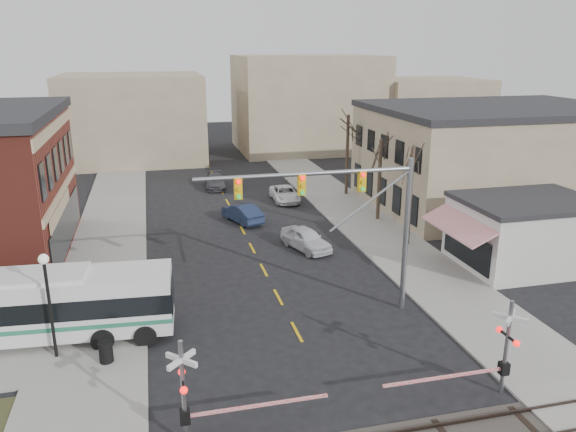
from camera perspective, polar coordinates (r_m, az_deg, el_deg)
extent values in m
plane|color=black|center=(25.94, 2.04, -13.75)|extent=(160.00, 160.00, 0.00)
cube|color=gray|center=(43.60, -17.50, -1.45)|extent=(5.00, 60.00, 0.12)
cube|color=gray|center=(46.22, 6.63, 0.28)|extent=(5.00, 60.00, 0.12)
cube|color=tan|center=(38.91, -21.95, 2.43)|extent=(0.10, 15.00, 0.50)
cube|color=tan|center=(38.18, -22.63, 8.39)|extent=(0.10, 15.00, 0.70)
cube|color=black|center=(39.56, -21.56, -1.07)|extent=(0.08, 13.00, 2.60)
cube|color=gray|center=(50.96, 20.15, 5.48)|extent=(20.00, 15.00, 8.00)
cube|color=#262628|center=(50.36, 20.65, 10.21)|extent=(20.30, 15.30, 0.50)
cube|color=beige|center=(37.78, 23.01, -1.75)|extent=(8.00, 6.00, 4.00)
cube|color=#262628|center=(37.20, 23.38, 1.39)|extent=(8.20, 6.20, 0.30)
cube|color=#B5161D|center=(34.87, 16.84, -0.87)|extent=(1.68, 6.00, 0.87)
cylinder|color=#382B21|center=(38.62, 12.30, 1.95)|extent=(0.28, 0.28, 6.75)
cylinder|color=#382B21|center=(44.08, 9.26, 3.67)|extent=(0.28, 0.28, 6.30)
cylinder|color=#382B21|center=(51.34, 6.03, 6.19)|extent=(0.28, 0.28, 7.20)
cube|color=silver|center=(28.48, -24.44, -8.28)|extent=(12.63, 3.58, 2.77)
cube|color=black|center=(28.41, -24.49, -7.93)|extent=(12.67, 3.62, 0.93)
cube|color=#246E54|center=(28.74, -24.28, -9.44)|extent=(12.67, 3.62, 0.21)
cylinder|color=black|center=(29.03, -24.12, -10.64)|extent=(1.23, 2.77, 1.04)
cylinder|color=gray|center=(29.01, 11.90, -2.00)|extent=(0.28, 0.28, 8.00)
cylinder|color=gray|center=(26.23, 1.88, 4.30)|extent=(10.54, 0.20, 0.20)
cube|color=gold|center=(27.21, 7.51, 3.55)|extent=(0.35, 0.30, 1.00)
cube|color=gold|center=(26.29, 1.39, 3.22)|extent=(0.35, 0.30, 1.00)
cube|color=gold|center=(25.68, -5.09, 2.82)|extent=(0.35, 0.30, 1.00)
cylinder|color=gray|center=(20.13, -10.56, -17.33)|extent=(0.16, 0.16, 4.00)
cube|color=silver|center=(19.43, -10.78, -14.16)|extent=(1.00, 1.00, 0.18)
cube|color=silver|center=(19.43, -10.78, -14.16)|extent=(1.00, 1.00, 0.18)
sphere|color=#FF0C0C|center=(19.40, -10.54, -17.01)|extent=(0.26, 0.26, 0.26)
sphere|color=#FF0C0C|center=(20.32, -10.75, -15.30)|extent=(0.26, 0.26, 0.26)
cube|color=black|center=(20.65, -10.42, -19.40)|extent=(0.35, 0.35, 0.50)
cube|color=#FF0C0C|center=(20.87, -2.89, -18.65)|extent=(5.00, 0.10, 0.10)
cylinder|color=gray|center=(23.90, 21.30, -12.37)|extent=(0.16, 0.16, 4.00)
cube|color=silver|center=(23.32, 21.64, -9.58)|extent=(1.00, 1.00, 0.18)
cube|color=silver|center=(23.32, 21.64, -9.58)|extent=(1.00, 1.00, 0.18)
sphere|color=#FF0C0C|center=(23.29, 22.21, -11.90)|extent=(0.26, 0.26, 0.26)
sphere|color=#FF0C0C|center=(24.06, 20.68, -10.75)|extent=(0.26, 0.26, 0.26)
cube|color=black|center=(24.34, 21.07, -14.23)|extent=(0.35, 0.35, 0.50)
cube|color=#FF0C0C|center=(23.07, 15.54, -15.50)|extent=(5.00, 0.10, 0.10)
cylinder|color=black|center=(26.45, -22.99, -8.84)|extent=(0.14, 0.14, 4.44)
sphere|color=silver|center=(25.56, -23.59, -4.03)|extent=(0.44, 0.44, 0.44)
cylinder|color=black|center=(26.08, -18.01, -12.99)|extent=(0.60, 0.60, 0.94)
imported|color=silver|center=(37.85, 1.84, -2.33)|extent=(3.08, 4.69, 1.49)
imported|color=#18233D|center=(43.82, -4.67, 0.31)|extent=(2.93, 4.64, 1.44)
imported|color=white|center=(49.63, -0.33, 2.27)|extent=(2.28, 4.72, 1.29)
imported|color=#414146|center=(54.71, -7.42, 3.53)|extent=(2.10, 4.65, 1.32)
imported|color=#5C4D4A|center=(28.08, -19.07, -9.67)|extent=(0.55, 0.76, 1.96)
imported|color=#2E2B4C|center=(31.90, -18.71, -6.74)|extent=(0.96, 0.91, 1.57)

